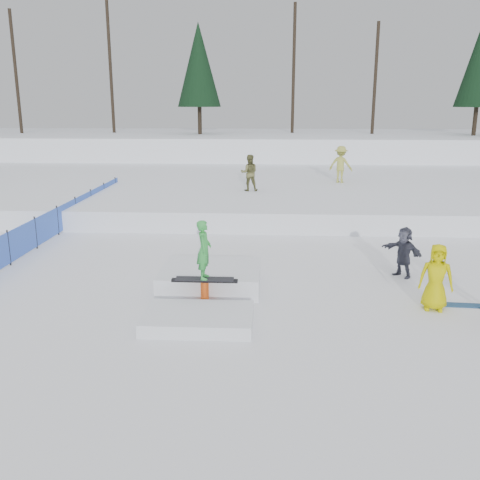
# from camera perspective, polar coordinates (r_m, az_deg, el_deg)

# --- Properties ---
(ground) EXTENTS (120.00, 120.00, 0.00)m
(ground) POSITION_cam_1_polar(r_m,az_deg,el_deg) (13.21, -2.67, -6.79)
(ground) COLOR white
(snow_berm) EXTENTS (60.00, 14.00, 2.40)m
(snow_berm) POSITION_cam_1_polar(r_m,az_deg,el_deg) (42.40, 1.46, 9.71)
(snow_berm) COLOR white
(snow_berm) RESTS_ON ground
(snow_midrise) EXTENTS (50.00, 18.00, 0.80)m
(snow_midrise) POSITION_cam_1_polar(r_m,az_deg,el_deg) (28.60, 0.57, 5.73)
(snow_midrise) COLOR white
(snow_midrise) RESTS_ON ground
(safety_fence) EXTENTS (0.05, 16.00, 1.10)m
(safety_fence) POSITION_cam_1_polar(r_m,az_deg,el_deg) (20.82, -18.88, 1.99)
(safety_fence) COLOR blue
(safety_fence) RESTS_ON ground
(treeline) EXTENTS (40.24, 4.22, 10.50)m
(treeline) POSITION_cam_1_polar(r_m,az_deg,el_deg) (40.89, 10.58, 18.06)
(treeline) COLOR black
(treeline) RESTS_ON snow_berm
(walker_olive) EXTENTS (0.85, 0.69, 1.66)m
(walker_olive) POSITION_cam_1_polar(r_m,az_deg,el_deg) (24.66, 0.99, 7.18)
(walker_olive) COLOR brown
(walker_olive) RESTS_ON snow_midrise
(walker_ygreen) EXTENTS (1.36, 1.10, 1.84)m
(walker_ygreen) POSITION_cam_1_polar(r_m,az_deg,el_deg) (27.68, 10.70, 7.93)
(walker_ygreen) COLOR #A7AB44
(walker_ygreen) RESTS_ON snow_midrise
(spectator_yellow) EXTENTS (0.88, 0.67, 1.60)m
(spectator_yellow) POSITION_cam_1_polar(r_m,az_deg,el_deg) (13.41, 20.19, -3.74)
(spectator_yellow) COLOR #C9C300
(spectator_yellow) RESTS_ON ground
(spectator_dark) EXTENTS (1.15, 1.31, 1.43)m
(spectator_dark) POSITION_cam_1_polar(r_m,az_deg,el_deg) (15.65, 17.06, -1.23)
(spectator_dark) COLOR #3A3B4B
(spectator_dark) RESTS_ON ground
(loose_board_teal) EXTENTS (1.42, 0.37, 0.03)m
(loose_board_teal) POSITION_cam_1_polar(r_m,az_deg,el_deg) (14.16, 23.14, -6.44)
(loose_board_teal) COLOR navy
(loose_board_teal) RESTS_ON ground
(jib_rail_feature) EXTENTS (2.60, 4.40, 2.11)m
(jib_rail_feature) POSITION_cam_1_polar(r_m,az_deg,el_deg) (13.56, -3.48, -4.85)
(jib_rail_feature) COLOR white
(jib_rail_feature) RESTS_ON ground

